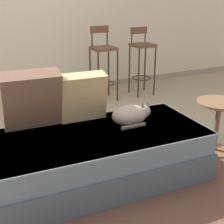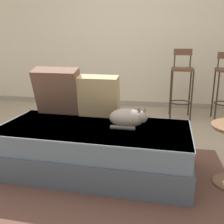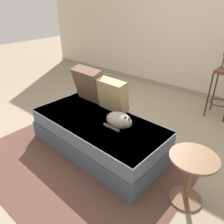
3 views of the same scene
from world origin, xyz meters
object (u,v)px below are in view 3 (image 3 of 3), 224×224
couch (98,134)px  throw_pillow_middle (113,95)px  side_table (191,173)px  throw_pillow_corner (90,84)px  cat (119,120)px

couch → throw_pillow_middle: throw_pillow_middle is taller
throw_pillow_middle → side_table: size_ratio=0.80×
throw_pillow_corner → side_table: throw_pillow_corner is taller
throw_pillow_middle → throw_pillow_corner: bearing=177.5°
throw_pillow_middle → cat: size_ratio=1.23×
couch → side_table: 1.24m
cat → side_table: cat is taller
cat → side_table: 0.95m
throw_pillow_corner → cat: size_ratio=1.43×
couch → throw_pillow_middle: bearing=95.3°
couch → side_table: side_table is taller
couch → side_table: size_ratio=3.36×
throw_pillow_middle → cat: 0.46m
couch → cat: cat is taller
cat → side_table: (0.93, -0.10, -0.17)m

